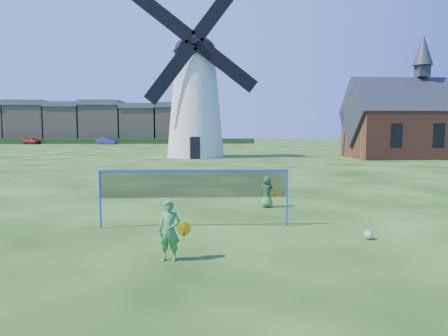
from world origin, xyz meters
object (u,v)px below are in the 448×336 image
player_boy (267,192)px  car_left (32,141)px  windmill (195,97)px  badminton_net (194,185)px  player_girl (169,231)px  car_right (107,141)px  chapel (420,124)px  play_ball (369,235)px

player_boy → car_left: bearing=-67.2°
windmill → car_left: size_ratio=4.56×
windmill → badminton_net: size_ratio=3.21×
player_girl → car_left: player_girl is taller
car_right → badminton_net: bearing=-149.2°
chapel → badminton_net: 33.42m
windmill → play_ball: windmill is taller
car_left → car_right: bearing=-72.6°
play_ball → car_right: (-21.57, 65.07, 0.52)m
chapel → player_boy: size_ratio=12.67×
player_boy → chapel: bearing=-132.6°
badminton_net → play_ball: size_ratio=22.95×
windmill → player_boy: 26.35m
player_girl → chapel: bearing=65.2°
player_boy → player_girl: bearing=57.6°
badminton_net → play_ball: (4.19, -1.45, -1.03)m
windmill → badminton_net: 28.74m
car_left → car_right: 14.06m
badminton_net → car_right: size_ratio=1.33×
player_girl → player_boy: bearing=73.7°
windmill → player_boy: size_ratio=15.40×
windmill → chapel: 21.18m
badminton_net → player_girl: size_ratio=4.11×
player_boy → play_ball: (1.81, -4.16, -0.42)m
player_girl → car_left: (-30.93, 68.02, -0.01)m
windmill → player_girl: 31.62m
play_ball → player_girl: bearing=-163.3°
player_girl → car_right: bearing=114.9°
windmill → player_boy: (2.99, -25.66, -5.19)m
player_boy → car_right: car_right is taller
chapel → car_right: (-37.71, 37.17, -2.54)m
chapel → play_ball: chapel is taller
chapel → player_girl: bearing=-125.3°
play_ball → car_left: size_ratio=0.06×
player_girl → play_ball: player_girl is taller
chapel → player_boy: bearing=-127.1°
badminton_net → play_ball: 4.55m
chapel → player_boy: chapel is taller
player_girl → play_ball: (4.61, 1.38, -0.50)m
car_right → player_girl: bearing=-150.2°
windmill → player_girl: bearing=-89.7°
chapel → badminton_net: size_ratio=2.64×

